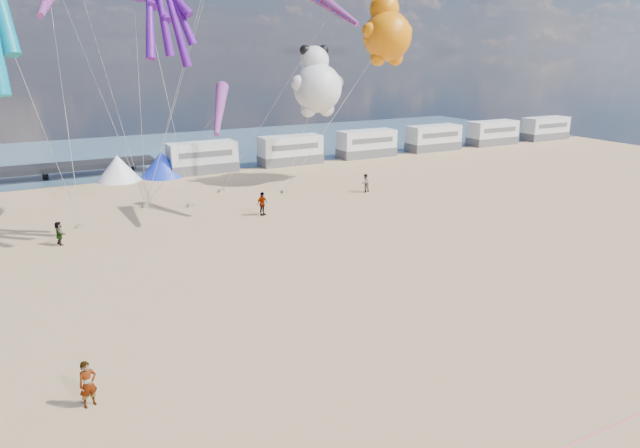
{
  "coord_description": "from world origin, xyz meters",
  "views": [
    {
      "loc": [
        -9.53,
        -14.43,
        11.52
      ],
      "look_at": [
        1.19,
        6.0,
        4.51
      ],
      "focal_mm": 32.0,
      "sensor_mm": 36.0,
      "label": 1
    }
  ],
  "objects": [
    {
      "name": "ground",
      "position": [
        0.0,
        0.0,
        0.0
      ],
      "size": [
        120.0,
        120.0,
        0.0
      ],
      "primitive_type": "plane",
      "color": "tan",
      "rests_on": "ground"
    },
    {
      "name": "motorhome_5",
      "position": [
        53.5,
        40.0,
        1.5
      ],
      "size": [
        6.6,
        2.5,
        3.0
      ],
      "primitive_type": "cube",
      "color": "silver",
      "rests_on": "ground"
    },
    {
      "name": "tent_blue",
      "position": [
        2.0,
        40.0,
        1.2
      ],
      "size": [
        4.0,
        4.0,
        2.4
      ],
      "primitive_type": "cone",
      "color": "#1933CC",
      "rests_on": "ground"
    },
    {
      "name": "tent_white",
      "position": [
        -2.0,
        40.0,
        1.2
      ],
      "size": [
        4.0,
        4.0,
        2.4
      ],
      "primitive_type": "cone",
      "color": "white",
      "rests_on": "ground"
    },
    {
      "name": "motorhome_3",
      "position": [
        34.5,
        40.0,
        1.5
      ],
      "size": [
        6.6,
        2.5,
        3.0
      ],
      "primitive_type": "cube",
      "color": "silver",
      "rests_on": "ground"
    },
    {
      "name": "sandbag_c",
      "position": [
        9.68,
        28.63,
        0.11
      ],
      "size": [
        0.5,
        0.35,
        0.22
      ],
      "primitive_type": "cube",
      "color": "gray",
      "rests_on": "ground"
    },
    {
      "name": "standing_person",
      "position": [
        -8.66,
        3.98,
        0.83
      ],
      "size": [
        0.69,
        0.55,
        1.66
      ],
      "primitive_type": "imported",
      "rotation": [
        0.0,
        0.0,
        0.29
      ],
      "color": "tan",
      "rests_on": "ground"
    },
    {
      "name": "sandbag_e",
      "position": [
        -1.72,
        29.33,
        0.11
      ],
      "size": [
        0.5,
        0.35,
        0.22
      ],
      "primitive_type": "cube",
      "color": "gray",
      "rests_on": "ground"
    },
    {
      "name": "beachgoer_4",
      "position": [
        -8.25,
        22.73,
        0.75
      ],
      "size": [
        0.56,
        0.94,
        1.5
      ],
      "primitive_type": "imported",
      "rotation": [
        0.0,
        0.0,
        1.81
      ],
      "color": "#7F6659",
      "rests_on": "ground"
    },
    {
      "name": "sandbag_d",
      "position": [
        5.07,
        31.45,
        0.11
      ],
      "size": [
        0.5,
        0.35,
        0.22
      ],
      "primitive_type": "cube",
      "color": "gray",
      "rests_on": "ground"
    },
    {
      "name": "motorhome_4",
      "position": [
        44.0,
        40.0,
        1.5
      ],
      "size": [
        6.6,
        2.5,
        3.0
      ],
      "primitive_type": "cube",
      "color": "silver",
      "rests_on": "ground"
    },
    {
      "name": "water",
      "position": [
        0.0,
        55.0,
        0.02
      ],
      "size": [
        120.0,
        120.0,
        0.0
      ],
      "primitive_type": "plane",
      "color": "#3E5E76",
      "rests_on": "ground"
    },
    {
      "name": "beachgoer_1",
      "position": [
        15.85,
        25.66,
        0.79
      ],
      "size": [
        0.86,
        0.66,
        1.57
      ],
      "primitive_type": "imported",
      "rotation": [
        0.0,
        0.0,
        3.37
      ],
      "color": "#7F6659",
      "rests_on": "ground"
    },
    {
      "name": "sandbag_a",
      "position": [
        -6.73,
        25.99,
        0.11
      ],
      "size": [
        0.5,
        0.35,
        0.22
      ],
      "primitive_type": "cube",
      "color": "gray",
      "rests_on": "ground"
    },
    {
      "name": "windsock_right",
      "position": [
        2.6,
        23.3,
        7.75
      ],
      "size": [
        3.16,
        5.58,
        5.72
      ],
      "primitive_type": null,
      "rotation": [
        0.0,
        0.0,
        -0.42
      ],
      "color": "red"
    },
    {
      "name": "motorhome_1",
      "position": [
        15.5,
        40.0,
        1.5
      ],
      "size": [
        6.6,
        2.5,
        3.0
      ],
      "primitive_type": "cube",
      "color": "silver",
      "rests_on": "ground"
    },
    {
      "name": "sandbag_b",
      "position": [
        1.41,
        27.86,
        0.11
      ],
      "size": [
        0.5,
        0.35,
        0.22
      ],
      "primitive_type": "cube",
      "color": "gray",
      "rests_on": "ground"
    },
    {
      "name": "kite_panda",
      "position": [
        13.7,
        30.28,
        8.47
      ],
      "size": [
        5.46,
        5.19,
        7.15
      ],
      "primitive_type": null,
      "rotation": [
        0.0,
        0.0,
        0.09
      ],
      "color": "silver"
    },
    {
      "name": "kite_teddy_orange",
      "position": [
        19.74,
        28.79,
        12.74
      ],
      "size": [
        6.29,
        6.09,
        7.21
      ],
      "primitive_type": null,
      "rotation": [
        0.0,
        0.0,
        0.3
      ],
      "color": "orange"
    },
    {
      "name": "motorhome_2",
      "position": [
        25.0,
        40.0,
        1.5
      ],
      "size": [
        6.6,
        2.5,
        3.0
      ],
      "primitive_type": "cube",
      "color": "silver",
      "rests_on": "ground"
    },
    {
      "name": "windsock_mid",
      "position": [
        9.98,
        20.84,
        14.28
      ],
      "size": [
        1.96,
        5.43,
        5.34
      ],
      "primitive_type": null,
      "rotation": [
        0.0,
        0.0,
        0.18
      ],
      "color": "red"
    },
    {
      "name": "beachgoer_3",
      "position": [
        5.38,
        23.05,
        0.87
      ],
      "size": [
        1.29,
        1.04,
        1.74
      ],
      "primitive_type": "imported",
      "rotation": [
        0.0,
        0.0,
        0.41
      ],
      "color": "#7F6659",
      "rests_on": "ground"
    },
    {
      "name": "motorhome_0",
      "position": [
        6.0,
        40.0,
        1.5
      ],
      "size": [
        6.6,
        2.5,
        3.0
      ],
      "primitive_type": "cube",
      "color": "silver",
      "rests_on": "ground"
    }
  ]
}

